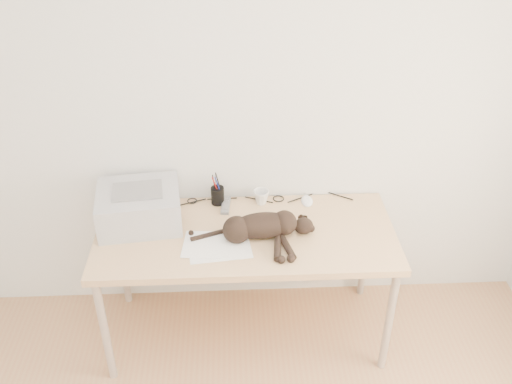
{
  "coord_description": "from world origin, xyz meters",
  "views": [
    {
      "loc": [
        -0.06,
        -1.05,
        2.57
      ],
      "look_at": [
        0.05,
        1.34,
        1.03
      ],
      "focal_mm": 40.0,
      "sensor_mm": 36.0,
      "label": 1
    }
  ],
  "objects_px": {
    "cat": "(259,228)",
    "desk": "(246,242)",
    "printer": "(139,206)",
    "pen_cup": "(218,195)",
    "mug": "(261,197)",
    "mouse": "(307,199)"
  },
  "relations": [
    {
      "from": "printer",
      "to": "pen_cup",
      "type": "relative_size",
      "value": 2.47
    },
    {
      "from": "printer",
      "to": "cat",
      "type": "height_order",
      "value": "printer"
    },
    {
      "from": "pen_cup",
      "to": "printer",
      "type": "bearing_deg",
      "value": -158.85
    },
    {
      "from": "cat",
      "to": "desk",
      "type": "bearing_deg",
      "value": 110.91
    },
    {
      "from": "cat",
      "to": "pen_cup",
      "type": "distance_m",
      "value": 0.4
    },
    {
      "from": "mug",
      "to": "pen_cup",
      "type": "relative_size",
      "value": 0.46
    },
    {
      "from": "desk",
      "to": "mug",
      "type": "relative_size",
      "value": 17.84
    },
    {
      "from": "desk",
      "to": "pen_cup",
      "type": "relative_size",
      "value": 8.28
    },
    {
      "from": "desk",
      "to": "cat",
      "type": "xyz_separation_m",
      "value": [
        0.07,
        -0.13,
        0.2
      ]
    },
    {
      "from": "pen_cup",
      "to": "cat",
      "type": "bearing_deg",
      "value": -56.97
    },
    {
      "from": "mug",
      "to": "pen_cup",
      "type": "xyz_separation_m",
      "value": [
        -0.25,
        0.01,
        0.01
      ]
    },
    {
      "from": "cat",
      "to": "mouse",
      "type": "relative_size",
      "value": 5.67
    },
    {
      "from": "desk",
      "to": "mouse",
      "type": "xyz_separation_m",
      "value": [
        0.36,
        0.19,
        0.15
      ]
    },
    {
      "from": "mug",
      "to": "mouse",
      "type": "xyz_separation_m",
      "value": [
        0.26,
        0.0,
        -0.02
      ]
    },
    {
      "from": "pen_cup",
      "to": "mouse",
      "type": "xyz_separation_m",
      "value": [
        0.51,
        -0.01,
        -0.04
      ]
    },
    {
      "from": "desk",
      "to": "cat",
      "type": "distance_m",
      "value": 0.25
    },
    {
      "from": "pen_cup",
      "to": "mug",
      "type": "bearing_deg",
      "value": -3.02
    },
    {
      "from": "printer",
      "to": "mug",
      "type": "distance_m",
      "value": 0.69
    },
    {
      "from": "cat",
      "to": "pen_cup",
      "type": "height_order",
      "value": "pen_cup"
    },
    {
      "from": "printer",
      "to": "pen_cup",
      "type": "height_order",
      "value": "printer"
    },
    {
      "from": "desk",
      "to": "pen_cup",
      "type": "height_order",
      "value": "pen_cup"
    },
    {
      "from": "cat",
      "to": "mug",
      "type": "height_order",
      "value": "cat"
    }
  ]
}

